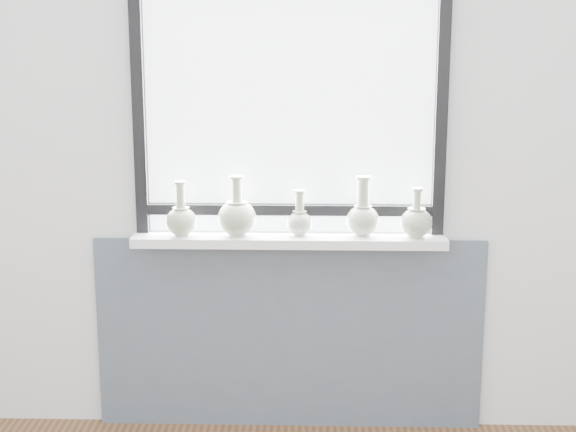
{
  "coord_description": "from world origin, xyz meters",
  "views": [
    {
      "loc": [
        0.1,
        -1.89,
        1.82
      ],
      "look_at": [
        0.0,
        1.55,
        1.02
      ],
      "focal_mm": 55.0,
      "sensor_mm": 36.0,
      "label": 1
    }
  ],
  "objects_px": {
    "vase_a": "(181,219)",
    "vase_c": "(300,221)",
    "vase_e": "(416,221)",
    "vase_b": "(237,216)",
    "windowsill": "(289,240)",
    "vase_d": "(363,216)"
  },
  "relations": [
    {
      "from": "vase_a",
      "to": "vase_b",
      "type": "distance_m",
      "value": 0.23
    },
    {
      "from": "vase_d",
      "to": "vase_e",
      "type": "xyz_separation_m",
      "value": [
        0.22,
        -0.02,
        -0.01
      ]
    },
    {
      "from": "vase_d",
      "to": "vase_c",
      "type": "bearing_deg",
      "value": -179.4
    },
    {
      "from": "vase_c",
      "to": "vase_b",
      "type": "bearing_deg",
      "value": -177.08
    },
    {
      "from": "vase_d",
      "to": "vase_e",
      "type": "height_order",
      "value": "vase_d"
    },
    {
      "from": "vase_e",
      "to": "vase_a",
      "type": "bearing_deg",
      "value": -179.92
    },
    {
      "from": "vase_a",
      "to": "vase_e",
      "type": "bearing_deg",
      "value": 0.08
    },
    {
      "from": "vase_b",
      "to": "windowsill",
      "type": "bearing_deg",
      "value": 2.12
    },
    {
      "from": "vase_a",
      "to": "vase_d",
      "type": "relative_size",
      "value": 0.92
    },
    {
      "from": "vase_b",
      "to": "vase_d",
      "type": "bearing_deg",
      "value": 1.76
    },
    {
      "from": "windowsill",
      "to": "vase_b",
      "type": "height_order",
      "value": "vase_b"
    },
    {
      "from": "windowsill",
      "to": "vase_b",
      "type": "bearing_deg",
      "value": -177.88
    },
    {
      "from": "windowsill",
      "to": "vase_c",
      "type": "distance_m",
      "value": 0.09
    },
    {
      "from": "vase_a",
      "to": "vase_d",
      "type": "distance_m",
      "value": 0.76
    },
    {
      "from": "windowsill",
      "to": "vase_c",
      "type": "bearing_deg",
      "value": 6.88
    },
    {
      "from": "vase_a",
      "to": "vase_c",
      "type": "bearing_deg",
      "value": 2.53
    },
    {
      "from": "vase_b",
      "to": "vase_c",
      "type": "xyz_separation_m",
      "value": [
        0.26,
        0.01,
        -0.02
      ]
    },
    {
      "from": "windowsill",
      "to": "vase_d",
      "type": "distance_m",
      "value": 0.33
    },
    {
      "from": "vase_c",
      "to": "vase_e",
      "type": "xyz_separation_m",
      "value": [
        0.49,
        -0.02,
        0.01
      ]
    },
    {
      "from": "vase_a",
      "to": "vase_c",
      "type": "xyz_separation_m",
      "value": [
        0.5,
        0.02,
        -0.01
      ]
    },
    {
      "from": "windowsill",
      "to": "vase_e",
      "type": "bearing_deg",
      "value": -1.64
    },
    {
      "from": "vase_a",
      "to": "vase_c",
      "type": "height_order",
      "value": "vase_a"
    }
  ]
}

